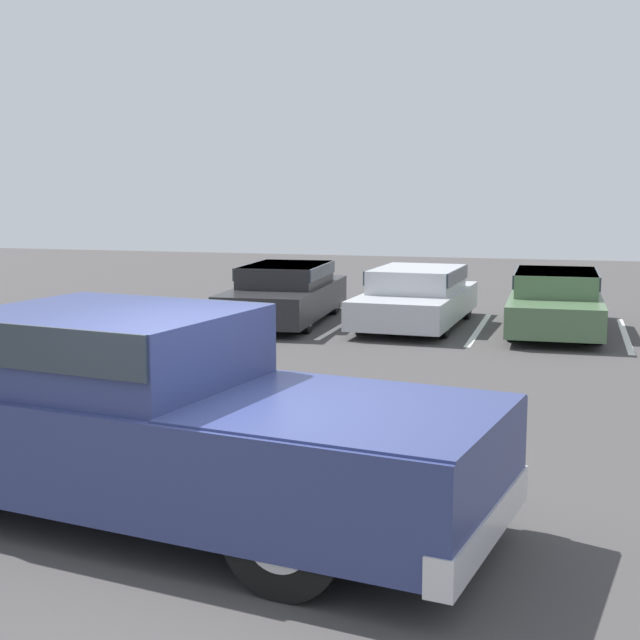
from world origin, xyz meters
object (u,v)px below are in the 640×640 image
object	(u,v)px
pickup_truck	(143,414)
wheel_stop_curb	(324,303)
parked_sedan_a	(286,291)
parked_sedan_c	(555,299)
parked_sedan_b	(417,295)

from	to	relation	value
pickup_truck	wheel_stop_curb	size ratio (longest dim) A/B	3.60
pickup_truck	wheel_stop_curb	xyz separation A→B (m)	(-2.20, 13.68, -0.82)
pickup_truck	parked_sedan_a	size ratio (longest dim) A/B	1.35
pickup_truck	parked_sedan_c	size ratio (longest dim) A/B	1.36
pickup_truck	parked_sedan_a	distance (m)	11.25
pickup_truck	parked_sedan_a	world-z (taller)	pickup_truck
parked_sedan_b	parked_sedan_c	xyz separation A→B (m)	(2.75, 0.07, 0.00)
wheel_stop_curb	parked_sedan_c	bearing A→B (deg)	-23.83
pickup_truck	parked_sedan_b	size ratio (longest dim) A/B	1.41
pickup_truck	parked_sedan_b	bearing A→B (deg)	97.04
parked_sedan_c	parked_sedan_a	bearing A→B (deg)	-88.11
pickup_truck	parked_sedan_b	world-z (taller)	pickup_truck
parked_sedan_b	pickup_truck	bearing A→B (deg)	0.33
parked_sedan_a	parked_sedan_c	xyz separation A→B (m)	(5.50, 0.28, -0.01)
pickup_truck	wheel_stop_curb	distance (m)	13.87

